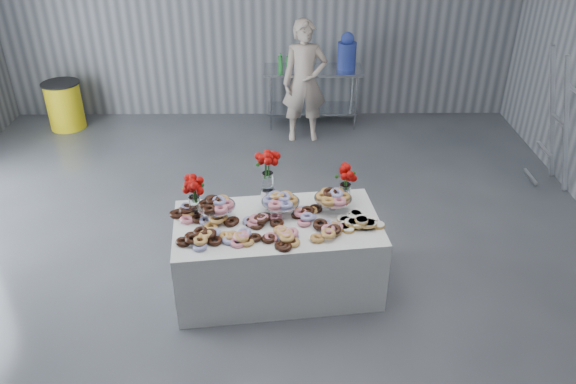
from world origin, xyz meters
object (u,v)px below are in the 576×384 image
display_table (278,255)px  stepladder (559,120)px  prep_table (313,86)px  water_jug (347,52)px  person (305,82)px  trash_barrel (65,105)px

display_table → stepladder: (3.44, 1.99, 0.52)m
prep_table → water_jug: (0.50, -0.00, 0.53)m
display_table → person: person is taller
display_table → person: (0.37, 3.44, 0.51)m
person → water_jug: bearing=36.5°
prep_table → person: 0.63m
trash_barrel → stepladder: bearing=-15.5°
prep_table → person: person is taller
prep_table → trash_barrel: bearing=-178.2°
person → display_table: bearing=-100.0°
trash_barrel → stepladder: (6.76, -1.87, 0.52)m
prep_table → person: size_ratio=0.85×
person → trash_barrel: person is taller
prep_table → trash_barrel: prep_table is taller
display_table → person: bearing=83.8°
display_table → prep_table: size_ratio=1.27×
water_jug → stepladder: size_ratio=0.31×
stepladder → person: bearing=154.8°
display_table → stepladder: 4.01m
display_table → prep_table: prep_table is taller
display_table → water_jug: bearing=75.6°
prep_table → trash_barrel: (-3.84, -0.12, -0.25)m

